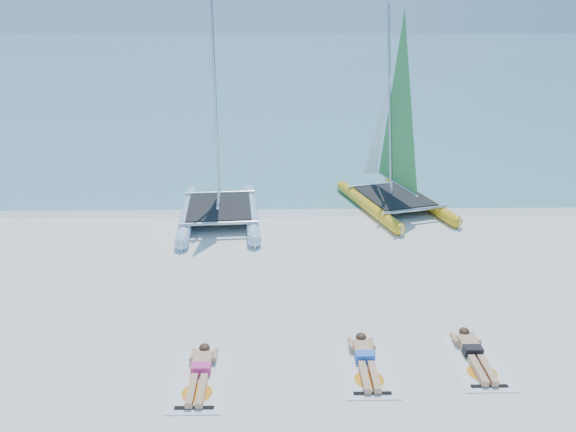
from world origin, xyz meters
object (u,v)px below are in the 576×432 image
Objects in this scene: towel_a at (200,381)px; sunbather_a at (201,370)px; towel_b at (366,369)px; towel_c at (476,362)px; catamaran_blue at (217,155)px; sunbather_c at (473,352)px; sunbather_b at (365,358)px; catamaran_yellow at (391,143)px.

sunbather_a reaches higher than towel_a.
towel_c is (2.20, 0.17, 0.00)m from towel_b.
catamaran_blue reaches higher than sunbather_c.
sunbather_b is (3.63, -8.02, -2.01)m from catamaran_blue.
catamaran_blue reaches higher than sunbather_b.
towel_c is at bearing -0.68° from sunbather_b.
sunbather_b is at bearing -119.30° from catamaran_yellow.
towel_b is 0.22m from sunbather_b.
sunbather_c is at bearing 5.29° from sunbather_a.
towel_a is at bearing -174.03° from towel_b.
catamaran_yellow reaches higher than towel_b.
catamaran_yellow is 3.98× the size of sunbather_b.
towel_a is 1.07× the size of sunbather_b.
sunbather_b reaches higher than towel_a.
catamaran_yellow is at bearing 61.64° from towel_a.
catamaran_blue is at bearing 114.36° from sunbather_b.
towel_c is at bearing 5.29° from towel_a.
sunbather_a is 1.00× the size of sunbather_b.
sunbather_c is (0.03, -9.25, -2.05)m from catamaran_yellow.
catamaran_yellow is 9.87m from sunbather_b.
towel_a is (-5.36, -9.94, -2.15)m from catamaran_yellow.
towel_c is at bearing -90.00° from sunbather_c.
catamaran_blue is at bearing 125.94° from towel_c.
towel_c is (5.39, 0.50, 0.00)m from towel_a.
sunbather_a is at bearing -174.71° from sunbather_c.
catamaran_yellow reaches higher than sunbather_b.
towel_b is at bearing -175.69° from towel_c.
catamaran_blue is 3.86× the size of towel_b.
catamaran_blue is 10.16m from towel_c.
catamaran_blue is at bearing 177.23° from catamaran_yellow.
catamaran_yellow is 11.31m from sunbather_a.
sunbather_c is at bearing 4.31° from sunbather_b.
sunbather_b is (0.00, 0.19, 0.11)m from towel_b.
sunbather_a is at bearing -91.57° from catamaran_blue.
sunbather_b reaches higher than towel_b.
towel_b is at bearing 2.54° from sunbather_a.
catamaran_yellow is at bearing 90.17° from towel_c.
sunbather_b is (3.19, 0.33, 0.00)m from sunbather_a.
catamaran_blue is 3.86× the size of towel_a.
sunbather_a is (-5.36, -9.75, -2.05)m from catamaran_yellow.
catamaran_blue is 8.81m from towel_a.
catamaran_yellow reaches higher than sunbather_a.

